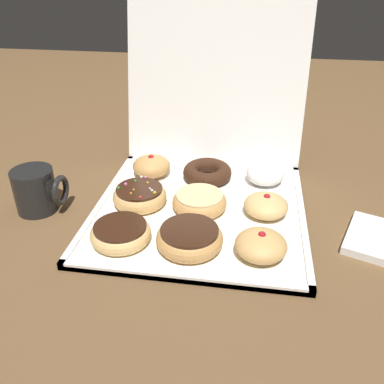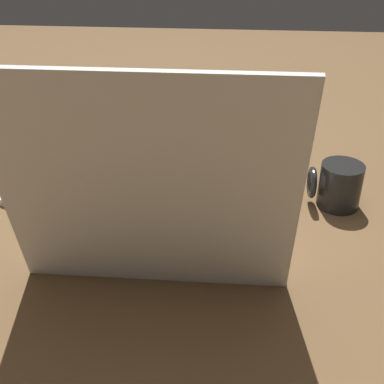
{
  "view_description": "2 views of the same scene",
  "coord_description": "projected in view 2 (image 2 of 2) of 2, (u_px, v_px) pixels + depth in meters",
  "views": [
    {
      "loc": [
        0.09,
        -0.7,
        0.46
      ],
      "look_at": [
        -0.02,
        0.01,
        0.04
      ],
      "focal_mm": 38.35,
      "sensor_mm": 36.0,
      "label": 1
    },
    {
      "loc": [
        -0.11,
        0.85,
        0.55
      ],
      "look_at": [
        -0.04,
        0.01,
        0.04
      ],
      "focal_mm": 47.45,
      "sensor_mm": 36.0,
      "label": 2
    }
  ],
  "objects": [
    {
      "name": "jelly_filled_donut_5",
      "position": [
        105.0,
        191.0,
        1.01
      ],
      "size": [
        0.09,
        0.09,
        0.05
      ],
      "color": "#E5B770",
      "rests_on": "donut_box"
    },
    {
      "name": "jelly_filled_donut_6",
      "position": [
        237.0,
        235.0,
        0.88
      ],
      "size": [
        0.09,
        0.09,
        0.05
      ],
      "color": "tan",
      "rests_on": "donut_box"
    },
    {
      "name": "chocolate_frosted_donut_1",
      "position": [
        179.0,
        165.0,
        1.11
      ],
      "size": [
        0.12,
        0.12,
        0.04
      ],
      "color": "tan",
      "rests_on": "donut_box"
    },
    {
      "name": "chocolate_frosted_donut_0",
      "position": [
        235.0,
        167.0,
        1.1
      ],
      "size": [
        0.11,
        0.11,
        0.03
      ],
      "color": "#E5B770",
      "rests_on": "donut_box"
    },
    {
      "name": "napkin_stack",
      "position": [
        11.0,
        184.0,
        1.08
      ],
      "size": [
        0.17,
        0.17,
        0.02
      ],
      "primitive_type": "cube",
      "rotation": [
        0.0,
        0.0,
        -0.36
      ],
      "color": "white",
      "rests_on": "ground"
    },
    {
      "name": "sprinkle_donut_3",
      "position": [
        234.0,
        198.0,
        0.99
      ],
      "size": [
        0.11,
        0.11,
        0.04
      ],
      "color": "tan",
      "rests_on": "donut_box"
    },
    {
      "name": "box_lid_open",
      "position": [
        147.0,
        194.0,
        0.7
      ],
      "size": [
        0.42,
        0.09,
        0.38
      ],
      "primitive_type": "cube",
      "rotation": [
        1.34,
        0.0,
        0.0
      ],
      "color": "white",
      "rests_on": "ground"
    },
    {
      "name": "coffee_mug",
      "position": [
        338.0,
        184.0,
        1.0
      ],
      "size": [
        0.1,
        0.08,
        0.09
      ],
      "color": "black",
      "rests_on": "ground"
    },
    {
      "name": "chocolate_cake_ring_donut_7",
      "position": [
        161.0,
        235.0,
        0.89
      ],
      "size": [
        0.11,
        0.11,
        0.03
      ],
      "color": "#381E11",
      "rests_on": "donut_box"
    },
    {
      "name": "jelly_filled_donut_2",
      "position": [
        122.0,
        160.0,
        1.12
      ],
      "size": [
        0.09,
        0.09,
        0.05
      ],
      "color": "tan",
      "rests_on": "donut_box"
    },
    {
      "name": "glazed_ring_donut_4",
      "position": [
        172.0,
        196.0,
        1.0
      ],
      "size": [
        0.11,
        0.11,
        0.03
      ],
      "color": "tan",
      "rests_on": "donut_box"
    },
    {
      "name": "powdered_filled_donut_8",
      "position": [
        89.0,
        229.0,
        0.89
      ],
      "size": [
        0.08,
        0.08,
        0.05
      ],
      "color": "white",
      "rests_on": "donut_box"
    },
    {
      "name": "ground_plane",
      "position": [
        171.0,
        208.0,
        1.01
      ],
      "size": [
        3.0,
        3.0,
        0.0
      ],
      "primitive_type": "plane",
      "color": "brown"
    },
    {
      "name": "donut_box",
      "position": [
        171.0,
        205.0,
        1.01
      ],
      "size": [
        0.42,
        0.42,
        0.01
      ],
      "color": "white",
      "rests_on": "ground"
    }
  ]
}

